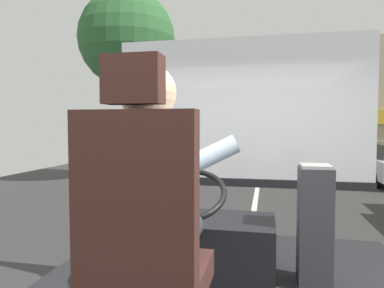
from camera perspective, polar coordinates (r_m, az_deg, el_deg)
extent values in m
cube|color=#2F2F2F|center=(10.88, 10.55, -6.86)|extent=(18.00, 44.00, 0.05)
cube|color=silver|center=(10.88, 10.55, -6.71)|extent=(0.12, 39.60, 0.00)
cube|color=#381E19|center=(1.65, -6.60, -20.70)|extent=(0.48, 0.48, 0.12)
cube|color=#381E19|center=(1.35, -9.30, -8.59)|extent=(0.48, 0.10, 0.66)
cube|color=#381E19|center=(1.34, -9.47, 10.22)|extent=(0.22, 0.10, 0.18)
cylinder|color=#282833|center=(1.70, -2.06, -15.05)|extent=(0.15, 0.48, 0.15)
cylinder|color=#282833|center=(1.75, -7.97, -14.54)|extent=(0.15, 0.48, 0.15)
cylinder|color=silver|center=(1.50, -7.06, -8.00)|extent=(0.36, 0.36, 0.63)
cube|color=#B2842D|center=(1.67, -5.00, -4.27)|extent=(0.06, 0.01, 0.39)
sphere|color=tan|center=(1.48, -7.17, 8.21)|extent=(0.24, 0.24, 0.24)
cylinder|color=silver|center=(1.68, -0.86, -3.73)|extent=(0.51, 0.21, 0.30)
cylinder|color=silver|center=(1.74, -8.16, -3.50)|extent=(0.51, 0.21, 0.30)
cube|color=black|center=(2.73, 1.18, -15.83)|extent=(1.10, 0.56, 0.40)
cylinder|color=black|center=(2.30, -0.59, -11.87)|extent=(0.07, 0.24, 0.38)
torus|color=black|center=(2.17, -1.12, -8.06)|extent=(0.51, 0.47, 0.27)
cylinder|color=black|center=(2.17, -1.12, -8.06)|extent=(0.14, 0.14, 0.09)
cube|color=#333338|center=(2.59, 19.18, -12.42)|extent=(0.21, 0.25, 0.80)
cube|color=#9E9993|center=(2.51, 19.35, -3.38)|extent=(0.19, 0.23, 0.02)
cube|color=silver|center=(3.55, 7.88, 5.74)|extent=(2.50, 0.01, 1.40)
cube|color=black|center=(3.59, 7.79, -6.14)|extent=(2.50, 0.08, 0.08)
cylinder|color=#4C3828|center=(11.58, -10.33, 2.80)|extent=(0.31, 0.31, 3.59)
sphere|color=#2A582D|center=(11.89, -10.47, 16.35)|extent=(3.05, 3.05, 3.05)
cube|color=tan|center=(18.94, 26.33, 5.75)|extent=(9.93, 4.19, 5.64)
cube|color=gold|center=(16.84, 28.09, 3.84)|extent=(9.53, 0.12, 0.60)
cylinder|color=black|center=(14.17, 24.87, -3.71)|extent=(0.14, 0.47, 0.47)
cylinder|color=black|center=(11.72, 27.65, -5.15)|extent=(0.14, 0.47, 0.47)
cube|color=#474C51|center=(18.13, 23.90, -1.41)|extent=(1.97, 4.39, 0.55)
cube|color=#282D33|center=(17.84, 24.11, 0.08)|extent=(1.62, 2.41, 0.42)
cylinder|color=black|center=(19.68, 25.74, -1.92)|extent=(0.14, 0.45, 0.45)
cylinder|color=black|center=(19.32, 20.33, -1.89)|extent=(0.14, 0.45, 0.45)
cylinder|color=black|center=(17.06, 27.90, -2.70)|extent=(0.14, 0.45, 0.45)
cylinder|color=black|center=(16.65, 21.68, -2.70)|extent=(0.14, 0.45, 0.45)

